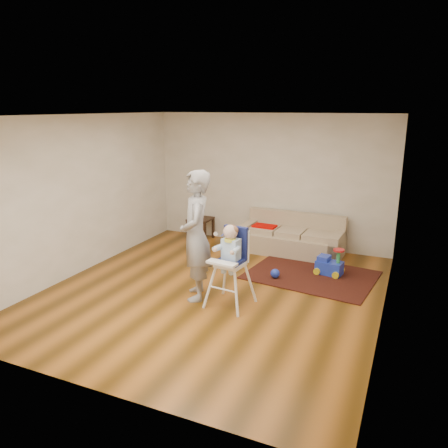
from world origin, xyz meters
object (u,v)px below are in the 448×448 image
at_px(toy_ball, 275,273).
at_px(side_table, 201,229).
at_px(ride_on_toy, 330,261).
at_px(adult, 196,236).
at_px(sofa, 291,234).
at_px(high_chair, 230,267).

bearing_deg(toy_ball, side_table, 144.76).
distance_m(side_table, toy_ball, 2.68).
bearing_deg(toy_ball, ride_on_toy, 34.55).
height_order(side_table, adult, adult).
height_order(side_table, toy_ball, side_table).
distance_m(ride_on_toy, toy_ball, 0.99).
xyz_separation_m(sofa, ride_on_toy, (0.92, -0.86, -0.13)).
bearing_deg(high_chair, sofa, 92.34).
height_order(sofa, adult, adult).
bearing_deg(sofa, high_chair, -91.45).
height_order(high_chair, adult, adult).
relative_size(sofa, toy_ball, 13.03).
bearing_deg(side_table, toy_ball, -35.24).
relative_size(sofa, high_chair, 1.65).
relative_size(sofa, side_table, 4.26).
bearing_deg(adult, side_table, 178.52).
xyz_separation_m(toy_ball, high_chair, (-0.30, -1.23, 0.50)).
height_order(sofa, side_table, sofa).
distance_m(sofa, adult, 2.76).
bearing_deg(side_table, ride_on_toy, -18.35).
bearing_deg(ride_on_toy, side_table, 170.67).
bearing_deg(ride_on_toy, toy_ball, -136.43).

